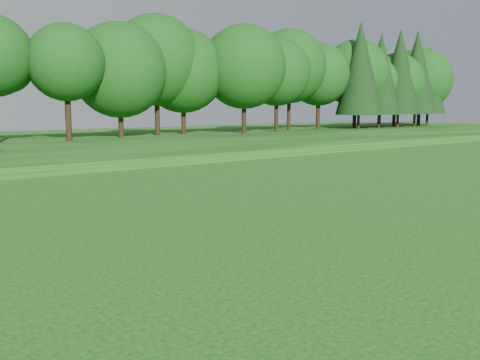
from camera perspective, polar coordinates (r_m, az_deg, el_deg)
berm at (r=48.30m, az=-11.59°, el=3.81°), size 130.00×30.00×0.60m
walking_path at (r=36.38m, az=-1.65°, el=2.18°), size 130.00×1.60×0.04m
treeline at (r=51.97m, az=-13.86°, el=12.65°), size 104.00×7.00×15.00m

